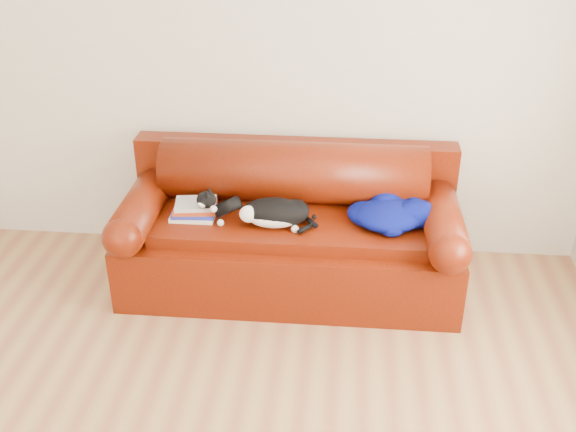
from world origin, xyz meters
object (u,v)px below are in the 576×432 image
sofa_base (290,251)px  book_stack (195,209)px  blanket (391,213)px  cat (274,213)px

sofa_base → book_stack: book_stack is taller
book_stack → blanket: blanket is taller
cat → book_stack: bearing=165.0°
blanket → sofa_base: bearing=176.3°
cat → sofa_base: bearing=49.4°
cat → blanket: bearing=-0.2°
sofa_base → cat: bearing=-123.1°
book_stack → cat: 0.51m
blanket → book_stack: bearing=-178.9°
book_stack → sofa_base: bearing=6.2°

